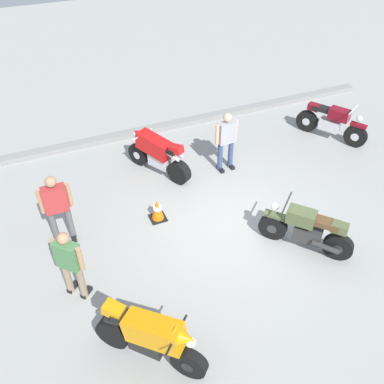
{
  "coord_description": "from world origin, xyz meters",
  "views": [
    {
      "loc": [
        -3.42,
        -5.74,
        6.4
      ],
      "look_at": [
        -0.71,
        0.64,
        0.75
      ],
      "focal_mm": 38.77,
      "sensor_mm": 36.0,
      "label": 1
    }
  ],
  "objects_px": {
    "person_in_red_shirt": "(57,206)",
    "traffic_cone": "(157,210)",
    "motorcycle_orange_sportbike": "(150,337)",
    "motorcycle_olive_vintage": "(307,230)",
    "person_in_gray_shirt": "(226,139)",
    "person_in_green_shirt": "(70,262)",
    "motorcycle_maroon_cruiser": "(332,122)",
    "motorcycle_red_sportbike": "(157,153)"
  },
  "relations": [
    {
      "from": "person_in_red_shirt",
      "to": "traffic_cone",
      "type": "height_order",
      "value": "person_in_red_shirt"
    },
    {
      "from": "motorcycle_orange_sportbike",
      "to": "person_in_red_shirt",
      "type": "xyz_separation_m",
      "value": [
        -0.84,
        3.28,
        0.35
      ]
    },
    {
      "from": "motorcycle_olive_vintage",
      "to": "person_in_gray_shirt",
      "type": "relative_size",
      "value": 0.98
    },
    {
      "from": "motorcycle_olive_vintage",
      "to": "person_in_green_shirt",
      "type": "relative_size",
      "value": 0.99
    },
    {
      "from": "person_in_green_shirt",
      "to": "person_in_gray_shirt",
      "type": "bearing_deg",
      "value": -13.22
    },
    {
      "from": "motorcycle_maroon_cruiser",
      "to": "traffic_cone",
      "type": "height_order",
      "value": "motorcycle_maroon_cruiser"
    },
    {
      "from": "traffic_cone",
      "to": "motorcycle_orange_sportbike",
      "type": "bearing_deg",
      "value": -110.94
    },
    {
      "from": "motorcycle_maroon_cruiser",
      "to": "motorcycle_orange_sportbike",
      "type": "height_order",
      "value": "motorcycle_orange_sportbike"
    },
    {
      "from": "motorcycle_olive_vintage",
      "to": "motorcycle_red_sportbike",
      "type": "xyz_separation_m",
      "value": [
        -1.91,
        3.68,
        0.11
      ]
    },
    {
      "from": "person_in_red_shirt",
      "to": "traffic_cone",
      "type": "relative_size",
      "value": 3.14
    },
    {
      "from": "motorcycle_olive_vintage",
      "to": "person_in_green_shirt",
      "type": "bearing_deg",
      "value": 40.24
    },
    {
      "from": "motorcycle_orange_sportbike",
      "to": "traffic_cone",
      "type": "xyz_separation_m",
      "value": [
        1.2,
        3.12,
        -0.33
      ]
    },
    {
      "from": "person_in_green_shirt",
      "to": "person_in_red_shirt",
      "type": "relative_size",
      "value": 0.95
    },
    {
      "from": "motorcycle_orange_sportbike",
      "to": "person_in_gray_shirt",
      "type": "xyz_separation_m",
      "value": [
        3.46,
        4.29,
        0.31
      ]
    },
    {
      "from": "motorcycle_red_sportbike",
      "to": "person_in_gray_shirt",
      "type": "relative_size",
      "value": 1.11
    },
    {
      "from": "motorcycle_maroon_cruiser",
      "to": "person_in_green_shirt",
      "type": "distance_m",
      "value": 8.24
    },
    {
      "from": "motorcycle_red_sportbike",
      "to": "person_in_red_shirt",
      "type": "bearing_deg",
      "value": 89.29
    },
    {
      "from": "person_in_gray_shirt",
      "to": "motorcycle_red_sportbike",
      "type": "bearing_deg",
      "value": -110.66
    },
    {
      "from": "person_in_red_shirt",
      "to": "motorcycle_orange_sportbike",
      "type": "bearing_deg",
      "value": 15.69
    },
    {
      "from": "motorcycle_red_sportbike",
      "to": "motorcycle_orange_sportbike",
      "type": "height_order",
      "value": "same"
    },
    {
      "from": "person_in_red_shirt",
      "to": "motorcycle_maroon_cruiser",
      "type": "bearing_deg",
      "value": 99.92
    },
    {
      "from": "motorcycle_maroon_cruiser",
      "to": "traffic_cone",
      "type": "distance_m",
      "value": 5.87
    },
    {
      "from": "motorcycle_maroon_cruiser",
      "to": "person_in_red_shirt",
      "type": "bearing_deg",
      "value": -112.32
    },
    {
      "from": "person_in_green_shirt",
      "to": "traffic_cone",
      "type": "xyz_separation_m",
      "value": [
        2.07,
        1.37,
        -0.62
      ]
    },
    {
      "from": "motorcycle_maroon_cruiser",
      "to": "person_in_red_shirt",
      "type": "xyz_separation_m",
      "value": [
        -7.74,
        -1.16,
        0.43
      ]
    },
    {
      "from": "motorcycle_olive_vintage",
      "to": "motorcycle_orange_sportbike",
      "type": "xyz_separation_m",
      "value": [
        -3.71,
        -1.1,
        0.11
      ]
    },
    {
      "from": "person_in_gray_shirt",
      "to": "motorcycle_orange_sportbike",
      "type": "bearing_deg",
      "value": -42.97
    },
    {
      "from": "motorcycle_maroon_cruiser",
      "to": "motorcycle_orange_sportbike",
      "type": "xyz_separation_m",
      "value": [
        -6.91,
        -4.45,
        0.07
      ]
    },
    {
      "from": "motorcycle_olive_vintage",
      "to": "traffic_cone",
      "type": "bearing_deg",
      "value": 9.51
    },
    {
      "from": "motorcycle_orange_sportbike",
      "to": "person_in_gray_shirt",
      "type": "distance_m",
      "value": 5.52
    },
    {
      "from": "person_in_gray_shirt",
      "to": "person_in_red_shirt",
      "type": "height_order",
      "value": "person_in_red_shirt"
    },
    {
      "from": "person_in_gray_shirt",
      "to": "motorcycle_olive_vintage",
      "type": "bearing_deg",
      "value": 0.37
    },
    {
      "from": "person_in_red_shirt",
      "to": "traffic_cone",
      "type": "xyz_separation_m",
      "value": [
        2.03,
        -0.16,
        -0.69
      ]
    },
    {
      "from": "motorcycle_olive_vintage",
      "to": "motorcycle_red_sportbike",
      "type": "distance_m",
      "value": 4.15
    },
    {
      "from": "motorcycle_orange_sportbike",
      "to": "person_in_gray_shirt",
      "type": "height_order",
      "value": "person_in_gray_shirt"
    },
    {
      "from": "motorcycle_maroon_cruiser",
      "to": "traffic_cone",
      "type": "xyz_separation_m",
      "value": [
        -5.71,
        -1.33,
        -0.26
      ]
    },
    {
      "from": "motorcycle_orange_sportbike",
      "to": "traffic_cone",
      "type": "height_order",
      "value": "motorcycle_orange_sportbike"
    },
    {
      "from": "person_in_red_shirt",
      "to": "motorcycle_olive_vintage",
      "type": "bearing_deg",
      "value": 65.7
    },
    {
      "from": "person_in_green_shirt",
      "to": "person_in_red_shirt",
      "type": "xyz_separation_m",
      "value": [
        0.03,
        1.53,
        0.06
      ]
    },
    {
      "from": "motorcycle_olive_vintage",
      "to": "traffic_cone",
      "type": "distance_m",
      "value": 3.23
    },
    {
      "from": "person_in_green_shirt",
      "to": "traffic_cone",
      "type": "relative_size",
      "value": 2.97
    },
    {
      "from": "motorcycle_maroon_cruiser",
      "to": "motorcycle_red_sportbike",
      "type": "height_order",
      "value": "motorcycle_red_sportbike"
    }
  ]
}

